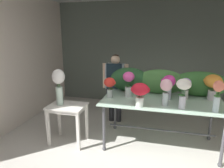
% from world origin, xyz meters
% --- Properties ---
extents(ground_plane, '(8.58, 8.58, 0.00)m').
position_xyz_m(ground_plane, '(0.00, 1.95, 0.00)').
color(ground_plane, beige).
extents(wall_back, '(5.09, 0.12, 2.84)m').
position_xyz_m(wall_back, '(0.00, 3.90, 1.42)').
color(wall_back, slate).
rests_on(wall_back, ground).
extents(wall_left, '(0.12, 4.02, 2.84)m').
position_xyz_m(wall_left, '(-2.55, 1.95, 1.42)').
color(wall_left, beige).
rests_on(wall_left, ground).
extents(display_table_glass, '(2.06, 1.03, 0.87)m').
position_xyz_m(display_table_glass, '(0.53, 1.61, 0.75)').
color(display_table_glass, '#B1D5BE').
rests_on(display_table_glass, ground).
extents(side_table_white, '(0.66, 0.49, 0.74)m').
position_xyz_m(side_table_white, '(-1.12, 1.29, 0.62)').
color(side_table_white, silver).
rests_on(side_table_white, ground).
extents(florist, '(0.58, 0.24, 1.54)m').
position_xyz_m(florist, '(-0.49, 2.42, 0.94)').
color(florist, '#232328').
rests_on(florist, ground).
extents(foliage_backdrop, '(2.19, 0.31, 0.48)m').
position_xyz_m(foliage_backdrop, '(0.53, 2.01, 1.10)').
color(foliage_backdrop, '#28562D').
rests_on(foliage_backdrop, display_table_glass).
extents(vase_blush_roses, '(0.19, 0.19, 0.44)m').
position_xyz_m(vase_blush_roses, '(0.58, 1.35, 1.13)').
color(vase_blush_roses, silver).
rests_on(vase_blush_roses, display_table_glass).
extents(vase_lilac_lilies, '(0.21, 0.19, 0.38)m').
position_xyz_m(vase_lilac_lilies, '(0.91, 1.76, 1.09)').
color(vase_lilac_lilies, silver).
rests_on(vase_lilac_lilies, display_table_glass).
extents(vase_fuchsia_carnations, '(0.21, 0.21, 0.46)m').
position_xyz_m(vase_fuchsia_carnations, '(-0.07, 1.67, 1.14)').
color(vase_fuchsia_carnations, silver).
rests_on(vase_fuchsia_carnations, display_table_glass).
extents(vase_magenta_freesia, '(0.25, 0.22, 0.44)m').
position_xyz_m(vase_magenta_freesia, '(0.63, 1.68, 1.14)').
color(vase_magenta_freesia, silver).
rests_on(vase_magenta_freesia, display_table_glass).
extents(vase_scarlet_anemones, '(0.22, 0.20, 0.37)m').
position_xyz_m(vase_scarlet_anemones, '(-0.38, 1.52, 1.10)').
color(vase_scarlet_anemones, silver).
rests_on(vase_scarlet_anemones, display_table_glass).
extents(vase_crimson_peonies, '(0.30, 0.27, 0.39)m').
position_xyz_m(vase_crimson_peonies, '(0.19, 1.19, 1.11)').
color(vase_crimson_peonies, silver).
rests_on(vase_crimson_peonies, display_table_glass).
extents(vase_sunset_hydrangea, '(0.31, 0.29, 0.45)m').
position_xyz_m(vase_sunset_hydrangea, '(1.37, 1.84, 1.16)').
color(vase_sunset_hydrangea, silver).
rests_on(vase_sunset_hydrangea, display_table_glass).
extents(vase_ivory_dahlias, '(0.22, 0.22, 0.47)m').
position_xyz_m(vase_ivory_dahlias, '(0.83, 1.28, 1.17)').
color(vase_ivory_dahlias, silver).
rests_on(vase_ivory_dahlias, display_table_glass).
extents(vase_coral_stock, '(0.15, 0.15, 0.48)m').
position_xyz_m(vase_coral_stock, '(1.31, 1.25, 1.14)').
color(vase_coral_stock, silver).
rests_on(vase_coral_stock, display_table_glass).
extents(vase_white_roses_tall, '(0.23, 0.23, 0.65)m').
position_xyz_m(vase_white_roses_tall, '(-1.25, 1.29, 1.13)').
color(vase_white_roses_tall, silver).
rests_on(vase_white_roses_tall, side_table_white).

